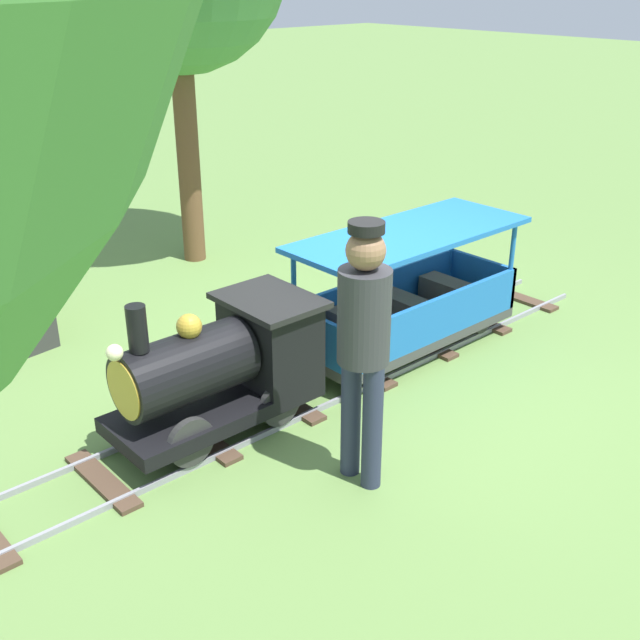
{
  "coord_description": "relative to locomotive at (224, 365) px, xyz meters",
  "views": [
    {
      "loc": [
        -3.76,
        3.75,
        2.83
      ],
      "look_at": [
        0.0,
        0.4,
        0.55
      ],
      "focal_mm": 43.66,
      "sensor_mm": 36.0,
      "label": 1
    }
  ],
  "objects": [
    {
      "name": "locomotive",
      "position": [
        0.0,
        0.0,
        0.0
      ],
      "size": [
        0.69,
        1.45,
        1.03
      ],
      "color": "black",
      "rests_on": "ground_plane"
    },
    {
      "name": "ground_plane",
      "position": [
        0.0,
        -1.23,
        -0.48
      ],
      "size": [
        60.0,
        60.0,
        0.0
      ],
      "primitive_type": "plane",
      "color": "#608442"
    },
    {
      "name": "conductor_person",
      "position": [
        -0.99,
        -0.27,
        0.47
      ],
      "size": [
        0.3,
        0.3,
        1.62
      ],
      "color": "#282D47",
      "rests_on": "ground_plane"
    },
    {
      "name": "track",
      "position": [
        0.0,
        -0.86,
        -0.47
      ],
      "size": [
        0.73,
        5.7,
        0.04
      ],
      "color": "gray",
      "rests_on": "ground_plane"
    },
    {
      "name": "passenger_car",
      "position": [
        0.0,
        -1.76,
        -0.06
      ],
      "size": [
        0.79,
        2.0,
        0.97
      ],
      "color": "#3F3F3F",
      "rests_on": "ground_plane"
    },
    {
      "name": "park_bench",
      "position": [
        2.53,
        0.48,
        -0.07
      ],
      "size": [
        1.34,
        0.57,
        0.82
      ],
      "color": "olive",
      "rests_on": "ground_plane"
    }
  ]
}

